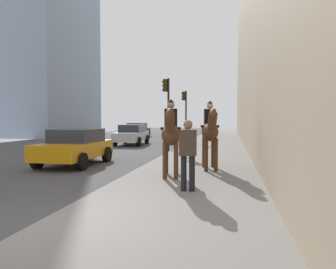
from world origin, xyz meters
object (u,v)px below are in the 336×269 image
(car_near_lane, at_px, (137,130))
(car_mid_lane, at_px, (75,146))
(traffic_light_near_curb, at_px, (167,103))
(traffic_light_far_curb, at_px, (185,108))
(mounted_horse_near, at_px, (171,133))
(pedestrian_greeting, at_px, (188,150))
(car_far_lane, at_px, (132,134))
(mounted_horse_far, at_px, (210,131))

(car_near_lane, distance_m, car_mid_lane, 18.96)
(traffic_light_near_curb, bearing_deg, traffic_light_far_curb, -0.03)
(car_near_lane, xyz_separation_m, car_mid_lane, (-18.71, -3.11, 0.02))
(mounted_horse_near, relative_size, pedestrian_greeting, 1.37)
(car_near_lane, distance_m, traffic_light_near_curb, 14.03)
(mounted_horse_near, relative_size, car_far_lane, 0.55)
(pedestrian_greeting, relative_size, car_far_lane, 0.41)
(pedestrian_greeting, distance_m, car_near_lane, 24.36)
(pedestrian_greeting, height_order, traffic_light_near_curb, traffic_light_near_curb)
(pedestrian_greeting, xyz_separation_m, traffic_light_near_curb, (10.25, 2.56, 1.67))
(car_far_lane, relative_size, traffic_light_far_curb, 1.03)
(car_mid_lane, xyz_separation_m, traffic_light_near_curb, (6.02, -2.55, 2.01))
(mounted_horse_far, xyz_separation_m, traffic_light_near_curb, (6.91, 2.88, 1.32))
(car_far_lane, bearing_deg, traffic_light_far_curb, 132.47)
(mounted_horse_near, bearing_deg, car_mid_lane, -128.25)
(car_near_lane, xyz_separation_m, car_far_lane, (-8.79, -2.31, 0.02))
(mounted_horse_near, xyz_separation_m, car_near_lane, (21.15, 7.46, -0.68))
(mounted_horse_near, distance_m, traffic_light_near_curb, 8.77)
(mounted_horse_near, xyz_separation_m, car_mid_lane, (2.45, 4.36, -0.66))
(mounted_horse_far, height_order, pedestrian_greeting, mounted_horse_far)
(traffic_light_near_curb, bearing_deg, mounted_horse_near, -167.92)
(traffic_light_near_curb, relative_size, traffic_light_far_curb, 1.02)
(mounted_horse_near, distance_m, car_mid_lane, 5.04)
(car_mid_lane, xyz_separation_m, traffic_light_far_curb, (13.29, -2.55, 1.96))
(mounted_horse_far, distance_m, pedestrian_greeting, 3.37)
(car_near_lane, bearing_deg, car_far_lane, 14.54)
(traffic_light_far_curb, bearing_deg, mounted_horse_near, -173.44)
(mounted_horse_near, height_order, car_near_lane, mounted_horse_near)
(mounted_horse_near, relative_size, mounted_horse_far, 0.99)
(mounted_horse_far, relative_size, pedestrian_greeting, 1.38)
(mounted_horse_near, bearing_deg, traffic_light_far_curb, 177.64)
(car_near_lane, height_order, traffic_light_far_curb, traffic_light_far_curb)
(car_mid_lane, bearing_deg, car_far_lane, -175.57)
(car_near_lane, bearing_deg, mounted_horse_near, 19.24)
(mounted_horse_near, height_order, traffic_light_near_curb, traffic_light_near_curb)
(car_near_lane, bearing_deg, car_mid_lane, 9.23)
(pedestrian_greeting, relative_size, car_mid_lane, 0.45)
(mounted_horse_near, height_order, mounted_horse_far, mounted_horse_far)
(car_mid_lane, bearing_deg, pedestrian_greeting, 50.28)
(pedestrian_greeting, distance_m, car_mid_lane, 6.63)
(pedestrian_greeting, xyz_separation_m, car_near_lane, (22.93, 8.21, -0.36))
(mounted_horse_far, xyz_separation_m, car_far_lane, (10.80, 6.22, -0.69))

